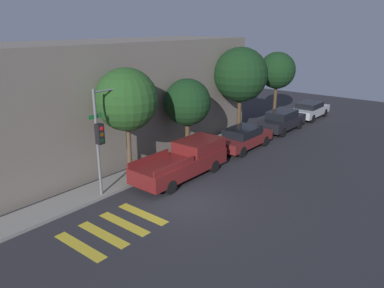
% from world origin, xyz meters
% --- Properties ---
extents(ground_plane, '(60.00, 60.00, 0.00)m').
position_xyz_m(ground_plane, '(0.00, 0.00, 0.00)').
color(ground_plane, '#28282D').
extents(sidewalk, '(26.00, 1.67, 0.14)m').
position_xyz_m(sidewalk, '(0.00, 4.04, 0.07)').
color(sidewalk, gray).
rests_on(sidewalk, ground).
extents(building_row, '(26.00, 6.00, 6.67)m').
position_xyz_m(building_row, '(0.00, 8.27, 3.33)').
color(building_row, slate).
rests_on(building_row, ground).
extents(crosswalk, '(3.54, 2.60, 0.00)m').
position_xyz_m(crosswalk, '(-3.50, 0.80, 0.00)').
color(crosswalk, gold).
rests_on(crosswalk, ground).
extents(traffic_light_pole, '(2.28, 0.56, 4.98)m').
position_xyz_m(traffic_light_pole, '(-1.57, 3.37, 3.34)').
color(traffic_light_pole, slate).
rests_on(traffic_light_pole, ground).
extents(pickup_truck, '(5.55, 1.97, 1.71)m').
position_xyz_m(pickup_truck, '(2.31, 2.10, 0.88)').
color(pickup_truck, maroon).
rests_on(pickup_truck, ground).
extents(sedan_near_corner, '(4.51, 1.81, 1.41)m').
position_xyz_m(sedan_near_corner, '(8.03, 2.10, 0.75)').
color(sedan_near_corner, maroon).
rests_on(sedan_near_corner, ground).
extents(sedan_middle, '(4.54, 1.77, 1.54)m').
position_xyz_m(sedan_middle, '(13.45, 2.10, 0.81)').
color(sedan_middle, black).
rests_on(sedan_middle, ground).
extents(sedan_far_end, '(4.38, 1.85, 1.37)m').
position_xyz_m(sedan_far_end, '(18.59, 2.10, 0.74)').
color(sedan_far_end, '#B7BABF').
rests_on(sedan_far_end, ground).
extents(tree_near_corner, '(3.04, 3.04, 5.65)m').
position_xyz_m(tree_near_corner, '(0.24, 3.97, 4.11)').
color(tree_near_corner, brown).
rests_on(tree_near_corner, ground).
extents(tree_midblock, '(2.72, 2.72, 4.65)m').
position_xyz_m(tree_midblock, '(4.80, 3.97, 3.27)').
color(tree_midblock, '#4C3823').
rests_on(tree_midblock, ground).
extents(tree_far_end, '(3.69, 3.69, 6.15)m').
position_xyz_m(tree_far_end, '(10.47, 3.97, 4.29)').
color(tree_far_end, '#4C3823').
rests_on(tree_far_end, ground).
extents(tree_behind_truck, '(2.88, 2.88, 5.54)m').
position_xyz_m(tree_behind_truck, '(15.87, 3.97, 4.08)').
color(tree_behind_truck, '#4C3823').
rests_on(tree_behind_truck, ground).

